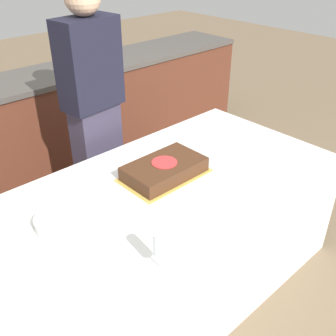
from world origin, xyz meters
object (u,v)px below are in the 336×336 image
(cake, at_px, (164,169))
(person_cutting_cake, at_px, (94,115))
(wine_glass, at_px, (159,245))
(plate_stack, at_px, (59,221))

(cake, relative_size, person_cutting_cake, 0.29)
(cake, bearing_deg, wine_glass, -134.00)
(cake, bearing_deg, person_cutting_cake, 90.00)
(plate_stack, bearing_deg, person_cutting_cake, 45.29)
(person_cutting_cake, bearing_deg, cake, 83.49)
(wine_glass, bearing_deg, plate_stack, 107.76)
(plate_stack, distance_m, wine_glass, 0.55)
(plate_stack, xyz_separation_m, wine_glass, (0.16, -0.51, 0.09))
(wine_glass, relative_size, person_cutting_cake, 0.11)
(cake, relative_size, wine_glass, 2.70)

